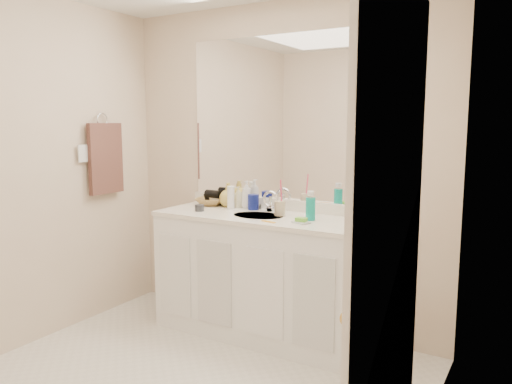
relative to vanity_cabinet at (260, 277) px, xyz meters
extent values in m
cube|color=beige|center=(0.00, 0.28, 0.77)|extent=(2.60, 0.02, 2.40)
cube|color=beige|center=(-1.30, -1.02, 0.77)|extent=(0.02, 2.60, 2.40)
cube|color=beige|center=(1.30, -1.02, 0.77)|extent=(0.02, 2.60, 2.40)
cube|color=white|center=(0.00, 0.00, 0.00)|extent=(1.50, 0.55, 0.85)
cube|color=white|center=(0.00, 0.00, 0.44)|extent=(1.52, 0.57, 0.03)
cube|color=white|center=(0.00, 0.26, 0.50)|extent=(1.52, 0.03, 0.08)
cylinder|color=silver|center=(0.00, -0.02, 0.44)|extent=(0.37, 0.37, 0.02)
cylinder|color=silver|center=(0.00, 0.16, 0.51)|extent=(0.02, 0.02, 0.11)
cube|color=white|center=(0.00, 0.27, 1.14)|extent=(1.48, 0.01, 1.20)
cylinder|color=navy|center=(-0.15, 0.16, 0.51)|extent=(0.11, 0.11, 0.12)
cylinder|color=#C6B18B|center=(0.14, 0.05, 0.51)|extent=(0.08, 0.08, 0.10)
cylinder|color=#F7416C|center=(0.15, 0.05, 0.60)|extent=(0.02, 0.04, 0.21)
cylinder|color=#0D9D8F|center=(0.39, 0.01, 0.53)|extent=(0.07, 0.07, 0.15)
cube|color=silver|center=(0.38, -0.12, 0.46)|extent=(0.13, 0.12, 0.01)
cube|color=#68C02E|center=(0.38, -0.12, 0.48)|extent=(0.07, 0.05, 0.03)
cube|color=orange|center=(0.18, -0.19, 0.46)|extent=(0.11, 0.05, 0.00)
cylinder|color=#2B2D31|center=(-0.46, -0.09, 0.48)|extent=(0.09, 0.09, 0.05)
cylinder|color=white|center=(-0.31, 0.10, 0.54)|extent=(0.06, 0.06, 0.17)
imported|color=white|center=(-0.23, 0.21, 0.56)|extent=(0.09, 0.09, 0.21)
imported|color=beige|center=(-0.31, 0.21, 0.53)|extent=(0.09, 0.09, 0.16)
imported|color=gold|center=(-0.39, 0.19, 0.55)|extent=(0.16, 0.16, 0.18)
imported|color=olive|center=(-0.54, 0.17, 0.48)|extent=(0.28, 0.28, 0.06)
cylinder|color=black|center=(-0.52, 0.17, 0.54)|extent=(0.13, 0.07, 0.06)
torus|color=silver|center=(-1.27, -0.25, 1.12)|extent=(0.01, 0.11, 0.11)
cube|color=#37211D|center=(-1.25, -0.25, 0.82)|extent=(0.04, 0.32, 0.55)
cube|color=white|center=(-1.27, -0.45, 0.88)|extent=(0.01, 0.08, 0.13)
cube|color=white|center=(1.29, -1.32, 0.57)|extent=(0.02, 0.82, 2.00)
camera|label=1|loc=(1.75, -3.01, 1.11)|focal=35.00mm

